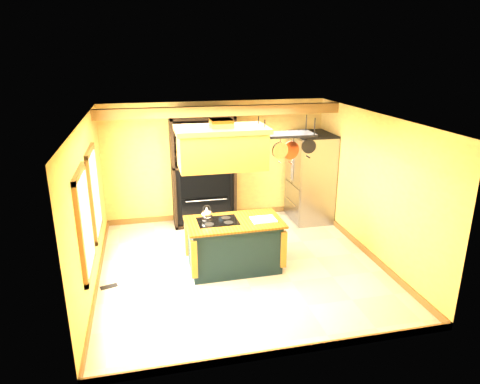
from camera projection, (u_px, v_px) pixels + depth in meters
name	position (u px, v px, depth m)	size (l,w,h in m)	color
floor	(240.00, 266.00, 7.82)	(5.00, 5.00, 0.00)	beige
ceiling	(240.00, 118.00, 6.97)	(5.00, 5.00, 0.00)	white
wall_back	(216.00, 161.00, 9.71)	(5.00, 0.02, 2.70)	#DEB851
wall_front	(286.00, 263.00, 5.08)	(5.00, 0.02, 2.70)	#DEB851
wall_left	(89.00, 207.00, 6.88)	(0.02, 5.00, 2.70)	#DEB851
wall_right	(372.00, 187.00, 7.92)	(0.02, 5.00, 2.70)	#DEB851
ceiling_beam	(222.00, 111.00, 8.58)	(5.00, 0.15, 0.20)	brown
window_near	(85.00, 223.00, 6.13)	(0.06, 1.06, 1.56)	brown
window_far	(94.00, 193.00, 7.42)	(0.06, 1.06, 1.56)	brown
kitchen_island	(234.00, 244.00, 7.60)	(1.70, 0.97, 1.11)	#13242D
range_hood	(222.00, 146.00, 6.99)	(1.50, 0.85, 0.80)	#A47029
pot_rack	(286.00, 140.00, 7.20)	(1.01, 0.47, 0.75)	black
refrigerator	(310.00, 179.00, 9.71)	(0.85, 1.01, 1.97)	gray
hutch	(203.00, 183.00, 9.53)	(1.38, 0.62, 2.44)	black
floor_register	(109.00, 287.00, 7.13)	(0.28, 0.12, 0.01)	black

